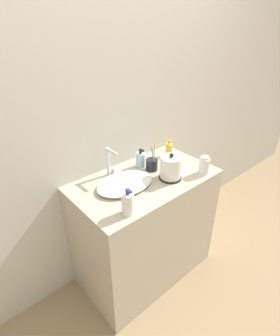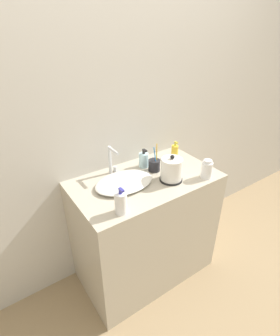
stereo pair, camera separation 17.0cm
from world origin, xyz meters
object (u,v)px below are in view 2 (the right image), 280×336
object	(u,v)px
electric_kettle	(171,170)
hand_cream_bottle	(144,160)
toothbrush_cup	(154,165)
shampoo_bottle	(207,169)
lotion_bottle	(121,203)
faucet	(112,159)
mouthwash_bottle	(175,151)

from	to	relation	value
electric_kettle	hand_cream_bottle	xyz separation A→B (m)	(-0.04, 0.26, -0.02)
toothbrush_cup	shampoo_bottle	bearing A→B (deg)	-49.53
electric_kettle	shampoo_bottle	bearing A→B (deg)	-26.02
electric_kettle	shampoo_bottle	world-z (taller)	electric_kettle
toothbrush_cup	lotion_bottle	distance (m)	0.51
faucet	hand_cream_bottle	world-z (taller)	faucet
faucet	mouthwash_bottle	xyz separation A→B (m)	(0.53, -0.05, -0.06)
electric_kettle	mouthwash_bottle	world-z (taller)	electric_kettle
faucet	electric_kettle	bearing A→B (deg)	-46.35
lotion_bottle	electric_kettle	bearing A→B (deg)	12.94
shampoo_bottle	toothbrush_cup	bearing A→B (deg)	130.47
mouthwash_bottle	lotion_bottle	bearing A→B (deg)	-153.11
lotion_bottle	mouthwash_bottle	distance (m)	0.78
toothbrush_cup	mouthwash_bottle	bearing A→B (deg)	17.52
faucet	hand_cream_bottle	bearing A→B (deg)	-9.88
electric_kettle	toothbrush_cup	distance (m)	0.17
electric_kettle	mouthwash_bottle	bearing A→B (deg)	45.31
faucet	mouthwash_bottle	bearing A→B (deg)	-5.06
lotion_bottle	mouthwash_bottle	xyz separation A→B (m)	(0.70, 0.35, -0.02)
electric_kettle	toothbrush_cup	bearing A→B (deg)	94.93
faucet	toothbrush_cup	distance (m)	0.31
lotion_bottle	hand_cream_bottle	size ratio (longest dim) A/B	1.15
toothbrush_cup	lotion_bottle	xyz separation A→B (m)	(-0.43, -0.27, 0.02)
lotion_bottle	shampoo_bottle	xyz separation A→B (m)	(0.67, -0.00, -0.00)
faucet	toothbrush_cup	world-z (taller)	toothbrush_cup
toothbrush_cup	mouthwash_bottle	xyz separation A→B (m)	(0.26, 0.08, 0.01)
toothbrush_cup	faucet	bearing A→B (deg)	154.26
shampoo_bottle	electric_kettle	bearing A→B (deg)	153.98
mouthwash_bottle	hand_cream_bottle	world-z (taller)	hand_cream_bottle
lotion_bottle	hand_cream_bottle	world-z (taller)	lotion_bottle
faucet	lotion_bottle	distance (m)	0.44
electric_kettle	hand_cream_bottle	size ratio (longest dim) A/B	1.32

